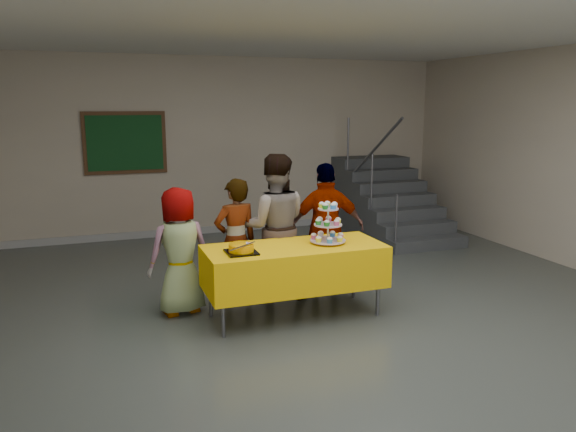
# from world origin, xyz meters

# --- Properties ---
(room_shell) EXTENTS (10.00, 10.04, 3.02)m
(room_shell) POSITION_xyz_m (0.00, 0.02, 2.13)
(room_shell) COLOR #4C514C
(room_shell) RESTS_ON ground
(bake_table) EXTENTS (1.88, 0.78, 0.77)m
(bake_table) POSITION_xyz_m (-0.21, 0.84, 0.56)
(bake_table) COLOR #595960
(bake_table) RESTS_ON ground
(cupcake_stand) EXTENTS (0.38, 0.38, 0.44)m
(cupcake_stand) POSITION_xyz_m (0.17, 0.83, 0.95)
(cupcake_stand) COLOR silver
(cupcake_stand) RESTS_ON bake_table
(bear_cake) EXTENTS (0.32, 0.36, 0.12)m
(bear_cake) POSITION_xyz_m (-0.81, 0.75, 0.83)
(bear_cake) COLOR black
(bear_cake) RESTS_ON bake_table
(schoolchild_a) EXTENTS (0.75, 0.58, 1.37)m
(schoolchild_a) POSITION_xyz_m (-1.33, 1.34, 0.69)
(schoolchild_a) COLOR slate
(schoolchild_a) RESTS_ON ground
(schoolchild_b) EXTENTS (0.57, 0.43, 1.42)m
(schoolchild_b) POSITION_xyz_m (-0.67, 1.49, 0.71)
(schoolchild_b) COLOR slate
(schoolchild_b) RESTS_ON ground
(schoolchild_c) EXTENTS (0.95, 0.83, 1.67)m
(schoolchild_c) POSITION_xyz_m (-0.21, 1.51, 0.84)
(schoolchild_c) COLOR slate
(schoolchild_c) RESTS_ON ground
(schoolchild_d) EXTENTS (0.96, 0.54, 1.55)m
(schoolchild_d) POSITION_xyz_m (0.42, 1.46, 0.78)
(schoolchild_d) COLOR slate
(schoolchild_d) RESTS_ON ground
(staircase) EXTENTS (1.30, 2.40, 2.04)m
(staircase) POSITION_xyz_m (2.70, 4.13, 0.49)
(staircase) COLOR #424447
(staircase) RESTS_ON ground
(noticeboard) EXTENTS (1.30, 0.05, 1.00)m
(noticeboard) POSITION_xyz_m (-1.60, 4.96, 1.60)
(noticeboard) COLOR #472B16
(noticeboard) RESTS_ON ground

